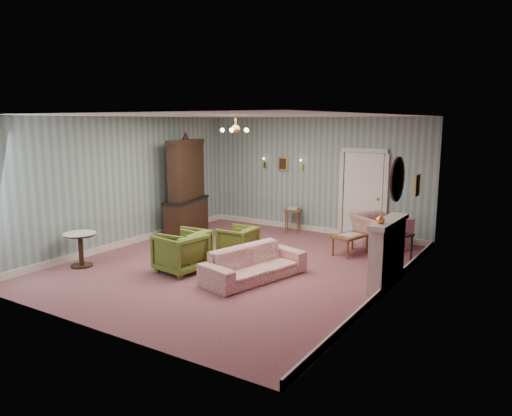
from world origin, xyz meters
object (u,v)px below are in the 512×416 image
Objects in this scene: sofa_chintz at (254,258)px; coffee_table at (350,244)px; olive_chair_a at (180,251)px; dresser at (186,185)px; pedestal_table at (81,250)px; olive_chair_c at (238,240)px; wingback_chair at (380,226)px; fireplace at (387,253)px; side_table_black at (401,247)px; olive_chair_b at (185,247)px.

coffee_table is at bearing -4.36° from sofa_chintz.
olive_chair_a is 3.64m from coffee_table.
olive_chair_a is 0.97× the size of coffee_table.
dresser reaches higher than pedestal_table.
sofa_chintz is 3.93m from dresser.
olive_chair_c is 0.83× the size of coffee_table.
olive_chair_c is 0.62× the size of wingback_chair.
sofa_chintz is 2.31m from fireplace.
wingback_chair is 2.60m from fireplace.
wingback_chair reaches higher than side_table_black.
olive_chair_a is at bearing -137.92° from side_table_black.
dresser is (-2.18, 0.94, 0.90)m from olive_chair_c.
olive_chair_c is 3.34m from side_table_black.
sofa_chintz is 0.80× the size of dresser.
olive_chair_b is 1.52m from sofa_chintz.
olive_chair_a is 0.58× the size of fireplace.
olive_chair_a is at bearing 120.27° from sofa_chintz.
olive_chair_a is 4.42m from side_table_black.
dresser is at bearing -114.74° from olive_chair_c.
dresser is (-4.46, -1.37, 0.76)m from wingback_chair.
olive_chair_b is 2.86m from dresser.
side_table_black is (3.41, 2.67, -0.12)m from olive_chair_b.
pedestal_table is (-4.11, -3.63, 0.12)m from coffee_table.
olive_chair_c is 3.25m from wingback_chair.
fireplace is at bearing 103.12° from olive_chair_b.
pedestal_table is at bearing -158.61° from fireplace.
pedestal_table is at bearing -61.65° from olive_chair_b.
fireplace is at bearing 86.39° from olive_chair_c.
coffee_table is (1.93, 1.41, -0.13)m from olive_chair_c.
olive_chair_c is at bearing 176.10° from olive_chair_a.
olive_chair_a is 0.73× the size of wingback_chair.
fireplace is at bearing 145.65° from wingback_chair.
olive_chair_b is at bearing -62.73° from dresser.
pedestal_table is (-5.15, -3.73, 0.06)m from side_table_black.
olive_chair_a is 1.17× the size of olive_chair_c.
wingback_chair reaches higher than sofa_chintz.
fireplace is (3.49, 1.34, 0.17)m from olive_chair_a.
olive_chair_a is at bearing 20.67° from olive_chair_b.
fireplace is at bearing 21.39° from pedestal_table.
wingback_chair is 1.33× the size of coffee_table.
olive_chair_a is 0.32m from olive_chair_b.
sofa_chintz is (1.08, -1.07, 0.04)m from olive_chair_c.
fireplace is 2.01m from coffee_table.
fireplace is (2.10, 0.95, 0.19)m from sofa_chintz.
olive_chair_c is at bearing 59.94° from sofa_chintz.
wingback_chair is at bearing 68.65° from coffee_table.
sofa_chintz is 2.62m from coffee_table.
sofa_chintz reaches higher than coffee_table.
coffee_table is at bearing 134.48° from olive_chair_b.
pedestal_table is at bearing 80.72° from wingback_chair.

